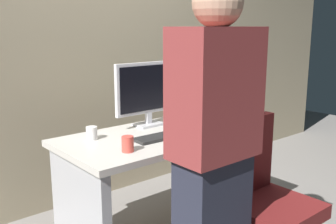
{
  "coord_description": "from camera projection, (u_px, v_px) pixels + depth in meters",
  "views": [
    {
      "loc": [
        -1.62,
        -1.98,
        1.43
      ],
      "look_at": [
        0.0,
        -0.05,
        0.88
      ],
      "focal_mm": 42.17,
      "sensor_mm": 36.0,
      "label": 1
    }
  ],
  "objects": [
    {
      "name": "keyboard",
      "position": [
        165.0,
        136.0,
        2.54
      ],
      "size": [
        0.43,
        0.14,
        0.02
      ],
      "primitive_type": "cube",
      "rotation": [
        0.0,
        0.0,
        -0.02
      ],
      "color": "#262626",
      "rests_on": "desk"
    },
    {
      "name": "desk",
      "position": [
        163.0,
        164.0,
        2.7
      ],
      "size": [
        1.4,
        0.71,
        0.73
      ],
      "color": "beige",
      "rests_on": "ground"
    },
    {
      "name": "mouse",
      "position": [
        198.0,
        128.0,
        2.7
      ],
      "size": [
        0.06,
        0.1,
        0.03
      ],
      "primitive_type": "ellipsoid",
      "color": "white",
      "rests_on": "desk"
    },
    {
      "name": "monitor",
      "position": [
        148.0,
        90.0,
        2.78
      ],
      "size": [
        0.54,
        0.14,
        0.46
      ],
      "color": "silver",
      "rests_on": "desk"
    },
    {
      "name": "cup_near_keyboard",
      "position": [
        128.0,
        144.0,
        2.24
      ],
      "size": [
        0.07,
        0.07,
        0.09
      ],
      "primitive_type": "cylinder",
      "color": "#D84C3F",
      "rests_on": "desk"
    },
    {
      "name": "office_chair",
      "position": [
        264.0,
        211.0,
        2.19
      ],
      "size": [
        0.52,
        0.52,
        0.94
      ],
      "color": "black",
      "rests_on": "ground"
    },
    {
      "name": "cup_by_monitor",
      "position": [
        92.0,
        133.0,
        2.48
      ],
      "size": [
        0.07,
        0.07,
        0.08
      ],
      "primitive_type": "cylinder",
      "color": "white",
      "rests_on": "desk"
    },
    {
      "name": "wall_back",
      "position": [
        93.0,
        17.0,
        3.15
      ],
      "size": [
        6.4,
        0.1,
        3.0
      ],
      "primitive_type": "cube",
      "color": "tan",
      "rests_on": "ground"
    },
    {
      "name": "person_at_desk",
      "position": [
        214.0,
        158.0,
        1.8
      ],
      "size": [
        0.4,
        0.24,
        1.64
      ],
      "color": "#262838",
      "rests_on": "ground"
    },
    {
      "name": "book_stack",
      "position": [
        204.0,
        111.0,
        3.07
      ],
      "size": [
        0.22,
        0.18,
        0.11
      ],
      "color": "white",
      "rests_on": "desk"
    },
    {
      "name": "cell_phone",
      "position": [
        230.0,
        124.0,
        2.86
      ],
      "size": [
        0.09,
        0.15,
        0.01
      ],
      "primitive_type": "cube",
      "rotation": [
        0.0,
        0.0,
        0.17
      ],
      "color": "black",
      "rests_on": "desk"
    }
  ]
}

